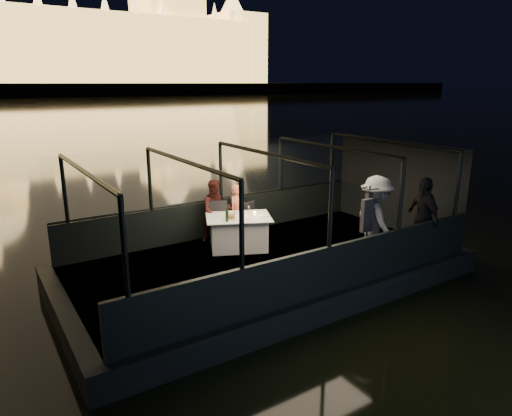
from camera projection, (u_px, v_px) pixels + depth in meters
boat_hull at (266, 280)px, 10.05m from camera, size 8.60×4.40×1.00m
boat_deck at (266, 259)px, 9.92m from camera, size 8.00×4.00×0.04m
gunwale_port at (222, 217)px, 11.42m from camera, size 8.00×0.08×0.90m
gunwale_starboard at (328, 270)px, 8.17m from camera, size 8.00×0.08×0.90m
cabin_glass_port at (221, 172)px, 11.11m from camera, size 8.00×0.02×1.40m
cabin_glass_starboard at (331, 208)px, 7.87m from camera, size 8.00×0.02×1.40m
cabin_roof_glass at (267, 153)px, 9.30m from camera, size 8.00×4.00×0.02m
end_wall_fore at (66, 242)px, 7.53m from camera, size 0.02×4.00×2.30m
end_wall_aft at (395, 185)px, 11.69m from camera, size 0.02×4.00×2.30m
canopy_ribs at (266, 208)px, 9.61m from camera, size 8.00×4.00×2.30m
dining_table_central at (239, 232)px, 10.43m from camera, size 1.75×1.56×0.77m
chair_port_left at (222, 226)px, 10.68m from camera, size 0.61×0.61×1.00m
chair_port_right at (252, 220)px, 11.12m from camera, size 0.49×0.49×0.86m
coat_stand at (367, 225)px, 9.24m from camera, size 0.53×0.45×1.73m
person_woman_coral at (237, 208)px, 11.13m from camera, size 0.55×0.45×1.33m
person_man_maroon at (216, 211)px, 10.83m from camera, size 0.85×0.75×1.50m
passenger_stripe at (375, 225)px, 9.45m from camera, size 0.99×1.36×1.88m
passenger_dark at (422, 218)px, 9.90m from camera, size 0.75×1.13×1.77m
wine_bottle at (227, 215)px, 9.93m from camera, size 0.09×0.09×0.32m
bread_basket at (230, 217)px, 10.18m from camera, size 0.23×0.23×0.09m
amber_candle at (255, 214)px, 10.41m from camera, size 0.06×0.06×0.09m
plate_near at (264, 215)px, 10.39m from camera, size 0.26×0.26×0.02m
plate_far at (228, 218)px, 10.19m from camera, size 0.33×0.33×0.02m
wine_glass_white at (235, 216)px, 10.03m from camera, size 0.08×0.08×0.18m
wine_glass_red at (249, 210)px, 10.54m from camera, size 0.07×0.07×0.17m
wine_glass_empty at (256, 213)px, 10.25m from camera, size 0.08×0.08×0.18m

